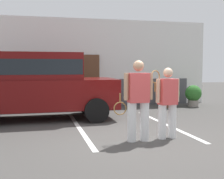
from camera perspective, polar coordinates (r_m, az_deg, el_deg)
name	(u,v)px	position (r m, az deg, el deg)	size (l,w,h in m)	color
ground_plane	(135,140)	(6.80, 4.49, -9.62)	(40.00, 40.00, 0.00)	#423F3D
parking_stripe_1	(80,129)	(7.99, -6.16, -7.45)	(0.12, 4.40, 0.01)	silver
parking_stripe_2	(166,124)	(8.67, 10.20, -6.55)	(0.12, 4.40, 0.01)	silver
house_frontage	(90,65)	(12.34, -4.31, 4.61)	(10.21, 0.40, 3.55)	white
parked_suv	(37,83)	(9.45, -14.04, 1.30)	(4.60, 2.16, 2.05)	#590C0C
tennis_player_man	(138,100)	(6.57, 5.00, -1.95)	(0.91, 0.28, 1.78)	white
tennis_player_woman	(167,102)	(6.92, 10.51, -2.29)	(0.74, 0.30, 1.62)	white
potted_plant_by_porch	(171,95)	(12.06, 11.18, -1.06)	(0.68, 0.68, 0.89)	brown
potted_plant_secondary	(193,95)	(12.62, 15.24, -0.95)	(0.66, 0.66, 0.87)	gray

